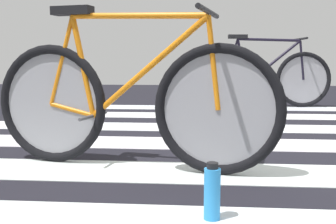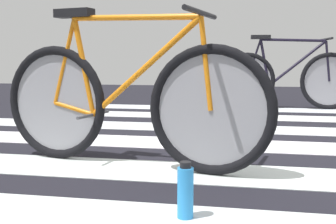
% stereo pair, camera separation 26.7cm
% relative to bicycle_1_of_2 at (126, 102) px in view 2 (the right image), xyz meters
% --- Properties ---
extents(ground, '(18.00, 14.00, 0.02)m').
position_rel_bicycle_1_of_2_xyz_m(ground, '(0.76, 0.51, -0.40)').
color(ground, black).
extents(crosswalk_markings, '(5.45, 4.98, 0.00)m').
position_rel_bicycle_1_of_2_xyz_m(crosswalk_markings, '(0.74, 0.69, -0.38)').
color(crosswalk_markings, silver).
rests_on(crosswalk_markings, ground).
extents(bicycle_1_of_2, '(1.71, 0.56, 0.93)m').
position_rel_bicycle_1_of_2_xyz_m(bicycle_1_of_2, '(0.00, 0.00, 0.00)').
color(bicycle_1_of_2, black).
rests_on(bicycle_1_of_2, ground).
extents(bicycle_2_of_2, '(1.73, 0.52, 0.93)m').
position_rel_bicycle_1_of_2_xyz_m(bicycle_2_of_2, '(1.21, 3.10, 0.00)').
color(bicycle_2_of_2, black).
rests_on(bicycle_2_of_2, ground).
extents(water_bottle, '(0.06, 0.06, 0.23)m').
position_rel_bicycle_1_of_2_xyz_m(water_bottle, '(0.46, -0.75, -0.28)').
color(water_bottle, '#2A8CDC').
rests_on(water_bottle, ground).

